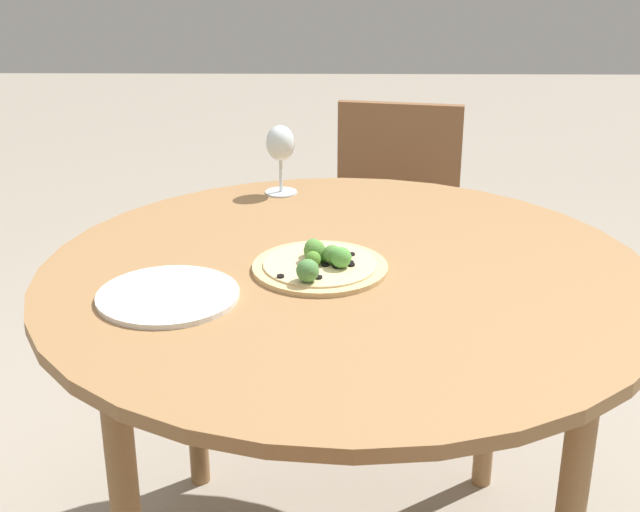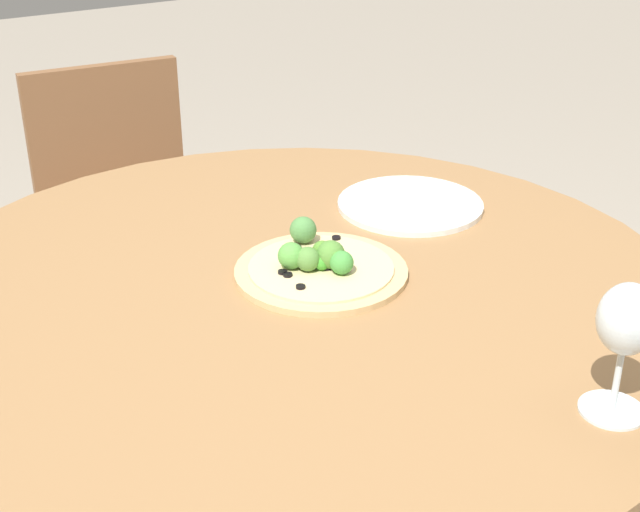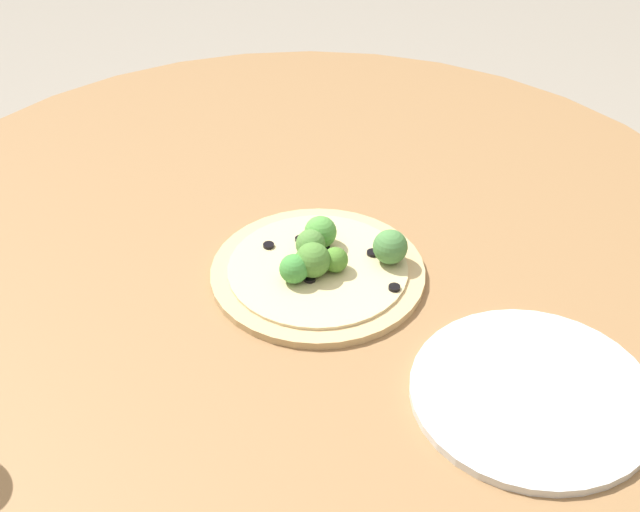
{
  "view_description": "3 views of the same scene",
  "coord_description": "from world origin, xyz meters",
  "px_view_note": "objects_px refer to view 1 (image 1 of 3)",
  "views": [
    {
      "loc": [
        1.57,
        -0.03,
        1.44
      ],
      "look_at": [
        0.0,
        -0.05,
        0.79
      ],
      "focal_mm": 50.0,
      "sensor_mm": 36.0,
      "label": 1
    },
    {
      "loc": [
        -1.0,
        0.59,
        1.38
      ],
      "look_at": [
        0.0,
        -0.05,
        0.79
      ],
      "focal_mm": 50.0,
      "sensor_mm": 36.0,
      "label": 2
    },
    {
      "loc": [
        -0.32,
        -0.83,
        1.45
      ],
      "look_at": [
        0.0,
        -0.05,
        0.79
      ],
      "focal_mm": 50.0,
      "sensor_mm": 36.0,
      "label": 3
    }
  ],
  "objects_px": {
    "chair": "(393,234)",
    "wine_glass": "(280,146)",
    "plate_near": "(168,296)",
    "pizza": "(320,264)"
  },
  "relations": [
    {
      "from": "chair",
      "to": "plate_near",
      "type": "xyz_separation_m",
      "value": [
        1.09,
        -0.48,
        0.3
      ]
    },
    {
      "from": "chair",
      "to": "wine_glass",
      "type": "relative_size",
      "value": 5.08
    },
    {
      "from": "pizza",
      "to": "chair",
      "type": "bearing_deg",
      "value": 167.72
    },
    {
      "from": "pizza",
      "to": "plate_near",
      "type": "relative_size",
      "value": 1.02
    },
    {
      "from": "chair",
      "to": "plate_near",
      "type": "relative_size",
      "value": 3.31
    },
    {
      "from": "chair",
      "to": "pizza",
      "type": "height_order",
      "value": "chair"
    },
    {
      "from": "pizza",
      "to": "wine_glass",
      "type": "distance_m",
      "value": 0.5
    },
    {
      "from": "wine_glass",
      "to": "plate_near",
      "type": "height_order",
      "value": "wine_glass"
    },
    {
      "from": "chair",
      "to": "wine_glass",
      "type": "distance_m",
      "value": 0.71
    },
    {
      "from": "chair",
      "to": "wine_glass",
      "type": "xyz_separation_m",
      "value": [
        0.49,
        -0.31,
        0.41
      ]
    }
  ]
}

